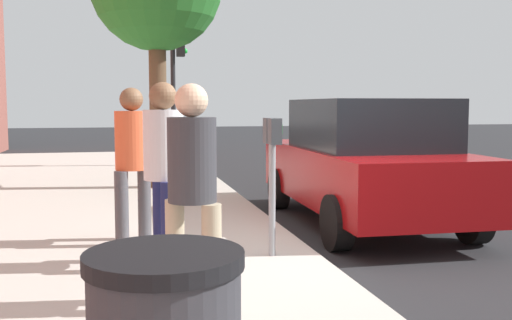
{
  "coord_description": "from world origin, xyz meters",
  "views": [
    {
      "loc": [
        -5.97,
        1.97,
        1.69
      ],
      "look_at": [
        0.3,
        0.54,
        1.09
      ],
      "focal_mm": 41.38,
      "sensor_mm": 36.0,
      "label": 1
    }
  ],
  "objects": [
    {
      "name": "traffic_signal",
      "position": [
        9.23,
        0.57,
        2.58
      ],
      "size": [
        0.24,
        0.44,
        3.6
      ],
      "color": "black",
      "rests_on": "sidewalk_slab"
    },
    {
      "name": "pedestrian_at_meter",
      "position": [
        -0.34,
        1.59,
        1.18
      ],
      "size": [
        0.53,
        0.38,
        1.76
      ],
      "rotation": [
        0.0,
        0.0,
        -1.43
      ],
      "color": "#191E4C",
      "rests_on": "sidewalk_slab"
    },
    {
      "name": "parking_officer",
      "position": [
        0.7,
        1.86,
        1.17
      ],
      "size": [
        0.43,
        0.41,
        1.73
      ],
      "rotation": [
        0.0,
        0.0,
        -2.31
      ],
      "color": "#47474C",
      "rests_on": "sidewalk_slab"
    },
    {
      "name": "sidewalk_slab",
      "position": [
        0.0,
        3.0,
        0.07
      ],
      "size": [
        28.0,
        6.0,
        0.15
      ],
      "primitive_type": "cube",
      "color": "#B7B2A8",
      "rests_on": "ground_plane"
    },
    {
      "name": "parked_sedan_near",
      "position": [
        1.75,
        -1.35,
        0.89
      ],
      "size": [
        4.44,
        2.05,
        1.77
      ],
      "color": "maroon",
      "rests_on": "ground_plane"
    },
    {
      "name": "pedestrian_bystander",
      "position": [
        -1.55,
        1.46,
        1.14
      ],
      "size": [
        0.43,
        0.4,
        1.7
      ],
      "rotation": [
        0.0,
        0.0,
        -0.84
      ],
      "color": "tan",
      "rests_on": "sidewalk_slab"
    },
    {
      "name": "parking_meter",
      "position": [
        -0.21,
        0.49,
        1.17
      ],
      "size": [
        0.36,
        0.12,
        1.41
      ],
      "color": "gray",
      "rests_on": "sidewalk_slab"
    },
    {
      "name": "ground_plane",
      "position": [
        0.0,
        0.0,
        0.0
      ],
      "size": [
        80.0,
        80.0,
        0.0
      ],
      "primitive_type": "plane",
      "color": "#232326",
      "rests_on": "ground"
    }
  ]
}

